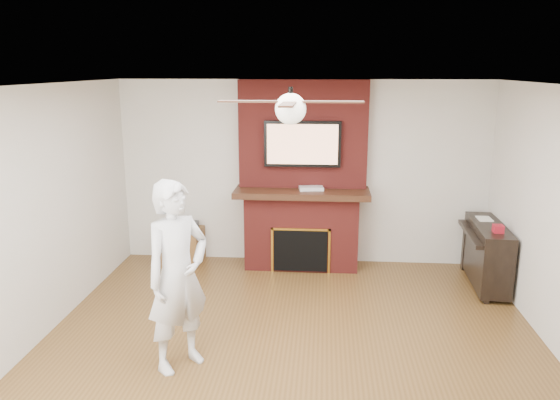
# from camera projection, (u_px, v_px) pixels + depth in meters

# --- Properties ---
(room_shell) EXTENTS (5.36, 5.86, 2.86)m
(room_shell) POSITION_uv_depth(u_px,v_px,m) (290.00, 232.00, 4.78)
(room_shell) COLOR #513518
(room_shell) RESTS_ON ground
(fireplace) EXTENTS (1.78, 0.64, 2.50)m
(fireplace) POSITION_uv_depth(u_px,v_px,m) (302.00, 194.00, 7.31)
(fireplace) COLOR maroon
(fireplace) RESTS_ON ground
(tv) EXTENTS (1.00, 0.08, 0.60)m
(tv) POSITION_uv_depth(u_px,v_px,m) (302.00, 144.00, 7.10)
(tv) COLOR black
(tv) RESTS_ON fireplace
(ceiling_fan) EXTENTS (1.21, 1.21, 0.31)m
(ceiling_fan) POSITION_uv_depth(u_px,v_px,m) (290.00, 108.00, 4.52)
(ceiling_fan) COLOR black
(ceiling_fan) RESTS_ON room_shell
(person) EXTENTS (0.73, 0.76, 1.73)m
(person) POSITION_uv_depth(u_px,v_px,m) (178.00, 276.00, 4.80)
(person) COLOR silver
(person) RESTS_ON ground
(side_table) EXTENTS (0.51, 0.51, 0.58)m
(side_table) POSITION_uv_depth(u_px,v_px,m) (183.00, 245.00, 7.54)
(side_table) COLOR brown
(side_table) RESTS_ON ground
(piano) EXTENTS (0.51, 1.23, 0.88)m
(piano) POSITION_uv_depth(u_px,v_px,m) (486.00, 253.00, 6.73)
(piano) COLOR black
(piano) RESTS_ON ground
(cable_box) EXTENTS (0.34, 0.22, 0.04)m
(cable_box) POSITION_uv_depth(u_px,v_px,m) (311.00, 188.00, 7.18)
(cable_box) COLOR silver
(cable_box) RESTS_ON fireplace
(candle_orange) EXTENTS (0.07, 0.07, 0.14)m
(candle_orange) POSITION_uv_depth(u_px,v_px,m) (295.00, 265.00, 7.33)
(candle_orange) COLOR orange
(candle_orange) RESTS_ON ground
(candle_green) EXTENTS (0.07, 0.07, 0.10)m
(candle_green) POSITION_uv_depth(u_px,v_px,m) (301.00, 267.00, 7.29)
(candle_green) COLOR #317C3A
(candle_green) RESTS_ON ground
(candle_cream) EXTENTS (0.09, 0.09, 0.11)m
(candle_cream) POSITION_uv_depth(u_px,v_px,m) (303.00, 266.00, 7.31)
(candle_cream) COLOR beige
(candle_cream) RESTS_ON ground
(candle_blue) EXTENTS (0.06, 0.06, 0.08)m
(candle_blue) POSITION_uv_depth(u_px,v_px,m) (318.00, 268.00, 7.29)
(candle_blue) COLOR teal
(candle_blue) RESTS_ON ground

